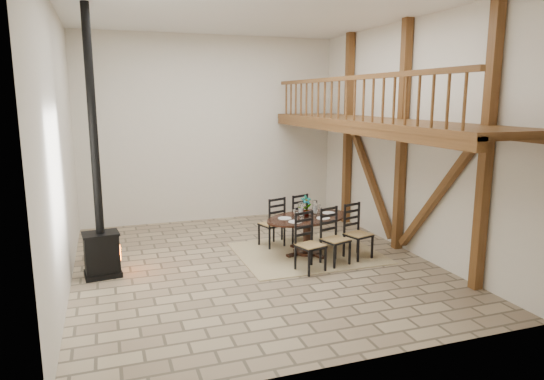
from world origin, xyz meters
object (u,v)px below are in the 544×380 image
object	(u,v)px
wood_stove	(99,219)
log_basket	(101,252)
dining_table	(311,235)
log_stack	(96,254)

from	to	relation	value
wood_stove	log_basket	size ratio (longest dim) A/B	10.98
dining_table	log_basket	distance (m)	4.47
wood_stove	log_basket	world-z (taller)	wood_stove
dining_table	log_basket	xyz separation A→B (m)	(-4.31, 1.17, -0.28)
wood_stove	log_stack	size ratio (longest dim) A/B	13.05
wood_stove	log_stack	distance (m)	1.26
dining_table	log_stack	world-z (taller)	dining_table
wood_stove	dining_table	bearing A→B (deg)	-8.25
dining_table	wood_stove	xyz separation A→B (m)	(-4.27, 0.13, 0.68)
dining_table	wood_stove	distance (m)	4.33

